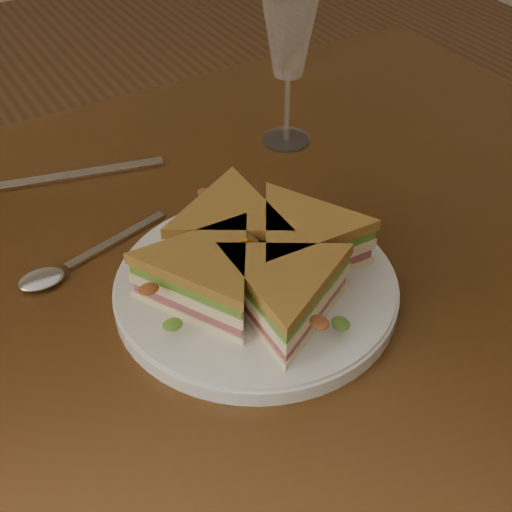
# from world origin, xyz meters

# --- Properties ---
(table) EXTENTS (1.20, 0.80, 0.75)m
(table) POSITION_xyz_m (0.00, 0.00, 0.65)
(table) COLOR #361D0C
(table) RESTS_ON ground
(plate) EXTENTS (0.28, 0.28, 0.02)m
(plate) POSITION_xyz_m (0.03, -0.07, 0.76)
(plate) COLOR white
(plate) RESTS_ON table
(sandwich_wedges) EXTENTS (0.26, 0.26, 0.06)m
(sandwich_wedges) POSITION_xyz_m (0.03, -0.07, 0.80)
(sandwich_wedges) COLOR #FFEFBC
(sandwich_wedges) RESTS_ON plate
(crisps_mound) EXTENTS (0.09, 0.09, 0.05)m
(crisps_mound) POSITION_xyz_m (0.03, -0.07, 0.79)
(crisps_mound) COLOR orange
(crisps_mound) RESTS_ON plate
(spoon) EXTENTS (0.18, 0.06, 0.01)m
(spoon) POSITION_xyz_m (-0.13, 0.06, 0.75)
(spoon) COLOR silver
(spoon) RESTS_ON table
(knife) EXTENTS (0.21, 0.06, 0.00)m
(knife) POSITION_xyz_m (-0.06, 0.23, 0.75)
(knife) COLOR silver
(knife) RESTS_ON table
(wine_glass) EXTENTS (0.07, 0.07, 0.20)m
(wine_glass) POSITION_xyz_m (0.22, 0.17, 0.89)
(wine_glass) COLOR white
(wine_glass) RESTS_ON table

